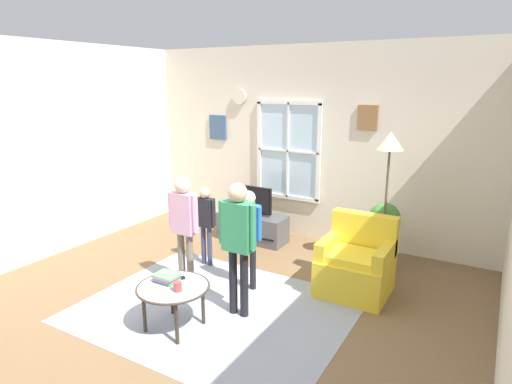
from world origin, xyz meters
name	(u,v)px	position (x,y,z in m)	size (l,w,h in m)	color
ground_plane	(207,308)	(0.00, 0.00, -0.01)	(6.05, 5.83, 0.02)	brown
back_wall	(309,144)	(-0.01, 2.67, 1.44)	(5.45, 0.17, 2.88)	beige
side_wall_left	(31,154)	(-2.78, 0.00, 1.44)	(0.12, 5.23, 2.88)	beige
area_rug	(216,309)	(0.10, 0.02, 0.00)	(2.76, 2.19, 0.01)	#999EAD
tv_stand	(252,227)	(-0.61, 2.01, 0.21)	(1.06, 0.43, 0.41)	#4C4C51
television	(252,200)	(-0.61, 2.00, 0.64)	(0.63, 0.08, 0.43)	#4C4C4C
armchair	(356,265)	(1.26, 1.17, 0.33)	(0.76, 0.74, 0.87)	yellow
coffee_table	(173,289)	(-0.03, -0.47, 0.42)	(0.71, 0.71, 0.45)	#99B2B7
book_stack	(167,278)	(-0.15, -0.42, 0.49)	(0.23, 0.19, 0.08)	#44CB64
cup	(178,286)	(0.07, -0.52, 0.49)	(0.08, 0.08, 0.09)	#BF3F3F
remote_near_books	(178,279)	(-0.08, -0.34, 0.46)	(0.04, 0.14, 0.02)	black
person_green_shirt	(238,234)	(0.37, 0.06, 0.88)	(0.42, 0.19, 1.41)	black
person_pink_shirt	(184,220)	(-0.50, 0.28, 0.83)	(0.40, 0.18, 1.33)	#726656
person_blue_shirt	(249,228)	(0.15, 0.63, 0.74)	(0.35, 0.16, 1.18)	black
person_black_shirt	(206,217)	(-0.67, 0.92, 0.66)	(0.32, 0.14, 1.05)	#333851
potted_plant_by_window	(384,231)	(1.32, 2.10, 0.47)	(0.40, 0.40, 0.84)	silver
floor_lamp	(389,155)	(1.36, 1.91, 1.49)	(0.32, 0.32, 1.78)	black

